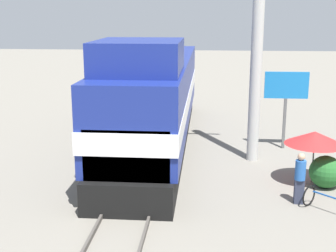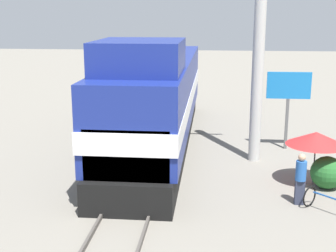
{
  "view_description": "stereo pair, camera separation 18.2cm",
  "coord_description": "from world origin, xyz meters",
  "px_view_note": "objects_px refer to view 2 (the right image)",
  "views": [
    {
      "loc": [
        2.37,
        -15.13,
        6.06
      ],
      "look_at": [
        1.2,
        -1.4,
        2.67
      ],
      "focal_mm": 50.0,
      "sensor_mm": 36.0,
      "label": 1
    },
    {
      "loc": [
        2.55,
        -15.11,
        6.06
      ],
      "look_at": [
        1.2,
        -1.4,
        2.67
      ],
      "focal_mm": 50.0,
      "sensor_mm": 36.0,
      "label": 2
    }
  ],
  "objects_px": {
    "vendor_umbrella": "(316,138)",
    "billboard_sign": "(289,91)",
    "locomotive": "(156,101)",
    "bicycle": "(335,205)",
    "utility_pole": "(260,23)",
    "person_bystander": "(301,177)"
  },
  "relations": [
    {
      "from": "bicycle",
      "to": "billboard_sign",
      "type": "bearing_deg",
      "value": 47.9
    },
    {
      "from": "locomotive",
      "to": "person_bystander",
      "type": "relative_size",
      "value": 9.73
    },
    {
      "from": "utility_pole",
      "to": "locomotive",
      "type": "bearing_deg",
      "value": 160.61
    },
    {
      "from": "vendor_umbrella",
      "to": "person_bystander",
      "type": "bearing_deg",
      "value": -112.98
    },
    {
      "from": "utility_pole",
      "to": "billboard_sign",
      "type": "xyz_separation_m",
      "value": [
        1.55,
        1.84,
        -3.0
      ]
    },
    {
      "from": "billboard_sign",
      "to": "bicycle",
      "type": "xyz_separation_m",
      "value": [
        0.46,
        -7.17,
        -2.27
      ]
    },
    {
      "from": "vendor_umbrella",
      "to": "bicycle",
      "type": "bearing_deg",
      "value": -87.7
    },
    {
      "from": "vendor_umbrella",
      "to": "billboard_sign",
      "type": "height_order",
      "value": "billboard_sign"
    },
    {
      "from": "person_bystander",
      "to": "locomotive",
      "type": "bearing_deg",
      "value": 131.67
    },
    {
      "from": "locomotive",
      "to": "bicycle",
      "type": "xyz_separation_m",
      "value": [
        6.31,
        -6.84,
        -1.8
      ]
    },
    {
      "from": "locomotive",
      "to": "billboard_sign",
      "type": "relative_size",
      "value": 4.74
    },
    {
      "from": "locomotive",
      "to": "utility_pole",
      "type": "distance_m",
      "value": 5.72
    },
    {
      "from": "billboard_sign",
      "to": "person_bystander",
      "type": "bearing_deg",
      "value": -94.18
    },
    {
      "from": "utility_pole",
      "to": "billboard_sign",
      "type": "distance_m",
      "value": 3.85
    },
    {
      "from": "person_bystander",
      "to": "bicycle",
      "type": "relative_size",
      "value": 0.95
    },
    {
      "from": "utility_pole",
      "to": "person_bystander",
      "type": "bearing_deg",
      "value": -76.53
    },
    {
      "from": "vendor_umbrella",
      "to": "person_bystander",
      "type": "distance_m",
      "value": 2.23
    },
    {
      "from": "locomotive",
      "to": "bicycle",
      "type": "bearing_deg",
      "value": -47.31
    },
    {
      "from": "locomotive",
      "to": "vendor_umbrella",
      "type": "distance_m",
      "value": 7.45
    },
    {
      "from": "utility_pole",
      "to": "bicycle",
      "type": "bearing_deg",
      "value": -69.3
    },
    {
      "from": "utility_pole",
      "to": "person_bystander",
      "type": "distance_m",
      "value": 6.62
    },
    {
      "from": "billboard_sign",
      "to": "utility_pole",
      "type": "bearing_deg",
      "value": -130.12
    }
  ]
}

